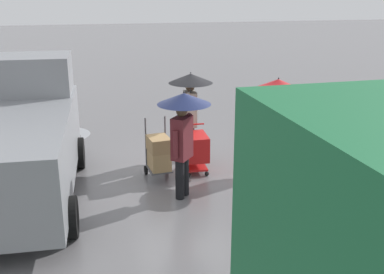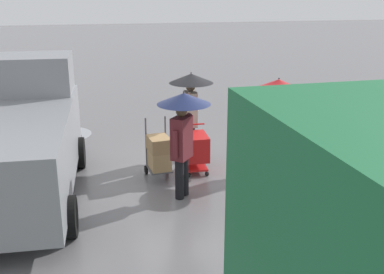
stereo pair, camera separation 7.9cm
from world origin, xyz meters
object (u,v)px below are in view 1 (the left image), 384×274
object	(u,v)px
cargo_van_parked_right	(21,140)
pedestrian_white_side	(279,103)
pedestrian_pink_side	(190,95)
shopping_cart_vendor	(195,148)
pedestrian_black_side	(183,120)
hand_dolly_boxes	(159,154)

from	to	relation	value
cargo_van_parked_right	pedestrian_white_side	world-z (taller)	cargo_van_parked_right
pedestrian_pink_side	pedestrian_white_side	distance (m)	2.10
shopping_cart_vendor	pedestrian_black_side	distance (m)	1.66
pedestrian_black_side	pedestrian_white_side	bearing A→B (deg)	-158.30
pedestrian_black_side	hand_dolly_boxes	bearing A→B (deg)	-71.69
cargo_van_parked_right	shopping_cart_vendor	xyz separation A→B (m)	(-3.61, -0.48, -0.61)
cargo_van_parked_right	shopping_cart_vendor	world-z (taller)	cargo_van_parked_right
cargo_van_parked_right	pedestrian_white_side	size ratio (longest dim) A/B	2.52
pedestrian_black_side	pedestrian_pink_side	bearing A→B (deg)	-106.14
hand_dolly_boxes	pedestrian_black_side	size ratio (longest dim) A/B	0.61
cargo_van_parked_right	hand_dolly_boxes	world-z (taller)	cargo_van_parked_right
cargo_van_parked_right	pedestrian_black_side	bearing A→B (deg)	166.90
shopping_cart_vendor	hand_dolly_boxes	world-z (taller)	hand_dolly_boxes
cargo_van_parked_right	pedestrian_pink_side	distance (m)	3.95
hand_dolly_boxes	pedestrian_white_side	bearing A→B (deg)	178.43
pedestrian_white_side	shopping_cart_vendor	bearing A→B (deg)	-7.90
hand_dolly_boxes	pedestrian_pink_side	bearing A→B (deg)	-131.73
cargo_van_parked_right	hand_dolly_boxes	size ratio (longest dim) A/B	4.11
pedestrian_pink_side	pedestrian_black_side	size ratio (longest dim) A/B	1.00
shopping_cart_vendor	cargo_van_parked_right	bearing A→B (deg)	7.64
hand_dolly_boxes	pedestrian_white_side	size ratio (longest dim) A/B	0.61
hand_dolly_boxes	pedestrian_black_side	xyz separation A→B (m)	(-0.34, 1.02, 1.02)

